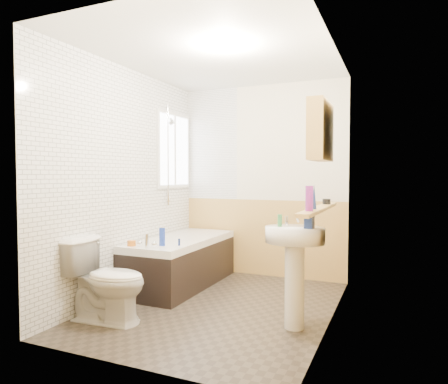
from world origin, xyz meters
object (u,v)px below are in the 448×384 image
(bathtub, at_px, (181,260))
(sink, at_px, (295,256))
(toilet, at_px, (106,280))
(medicine_cabinet, at_px, (320,131))
(pine_shelf, at_px, (319,209))

(bathtub, distance_m, sink, 1.79)
(toilet, relative_size, medicine_cabinet, 1.33)
(pine_shelf, bearing_deg, toilet, -163.62)
(toilet, bearing_deg, bathtub, -5.09)
(bathtub, bearing_deg, sink, -26.68)
(pine_shelf, distance_m, medicine_cabinet, 0.69)
(medicine_cabinet, bearing_deg, toilet, -158.04)
(pine_shelf, bearing_deg, medicine_cabinet, 98.55)
(bathtub, bearing_deg, toilet, -91.32)
(medicine_cabinet, bearing_deg, pine_shelf, -81.45)
(toilet, bearing_deg, medicine_cabinet, -71.81)
(bathtub, bearing_deg, pine_shelf, -23.65)
(bathtub, height_order, sink, sink)
(sink, distance_m, pine_shelf, 0.46)
(pine_shelf, relative_size, medicine_cabinet, 2.31)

